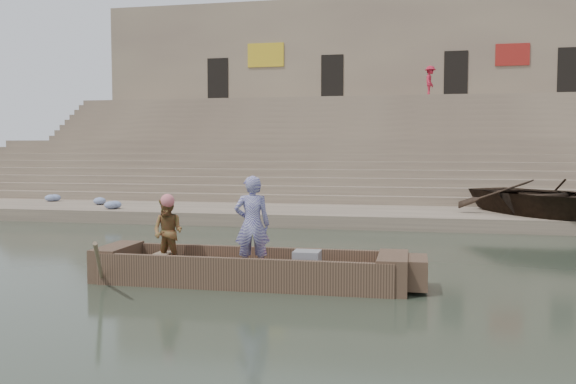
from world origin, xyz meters
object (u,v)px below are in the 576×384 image
(main_rowboat, at_px, (249,277))
(pedestrian, at_px, (430,81))
(standing_man, at_px, (252,224))
(rowing_man, at_px, (168,232))
(television, at_px, (306,262))
(beached_rowboat, at_px, (547,197))

(main_rowboat, relative_size, pedestrian, 3.12)
(standing_man, xyz_separation_m, rowing_man, (-1.70, 0.28, -0.22))
(television, relative_size, beached_rowboat, 0.09)
(standing_man, xyz_separation_m, pedestrian, (3.53, 23.41, 4.92))
(beached_rowboat, relative_size, pedestrian, 3.33)
(rowing_man, xyz_separation_m, television, (2.64, -0.15, -0.44))
(main_rowboat, relative_size, rowing_man, 3.90)
(beached_rowboat, height_order, pedestrian, pedestrian)
(beached_rowboat, bearing_deg, rowing_man, -168.27)
(standing_man, distance_m, pedestrian, 24.18)
(main_rowboat, xyz_separation_m, television, (1.05, 0.00, 0.31))
(standing_man, bearing_deg, rowing_man, -23.17)
(standing_man, height_order, pedestrian, pedestrian)
(main_rowboat, bearing_deg, pedestrian, 81.12)
(rowing_man, bearing_deg, main_rowboat, 5.78)
(pedestrian, bearing_deg, beached_rowboat, -157.57)
(standing_man, bearing_deg, beached_rowboat, -139.63)
(television, height_order, pedestrian, pedestrian)
(standing_man, bearing_deg, main_rowboat, -65.58)
(rowing_man, relative_size, pedestrian, 0.80)
(television, xyz_separation_m, pedestrian, (2.59, 23.28, 5.58))
(television, xyz_separation_m, beached_rowboat, (5.75, 9.13, 0.53))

